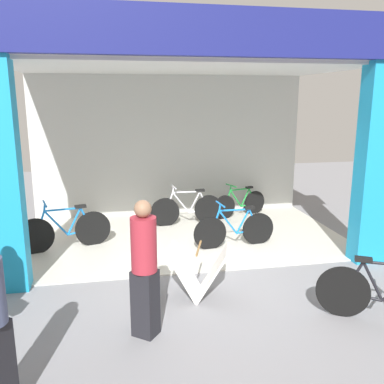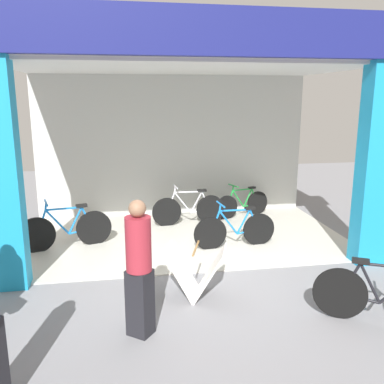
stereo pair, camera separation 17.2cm
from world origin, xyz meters
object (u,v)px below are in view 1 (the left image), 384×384
object	(u,v)px
sandwich_board_sign	(199,272)
pedestrian_3	(144,269)
bicycle_inside_0	(187,209)
bicycle_inside_3	(240,204)
bicycle_inside_1	(65,230)
bicycle_inside_2	(235,229)

from	to	relation	value
sandwich_board_sign	pedestrian_3	xyz separation A→B (m)	(-0.83, -0.85, 0.48)
pedestrian_3	bicycle_inside_0	bearing A→B (deg)	73.26
bicycle_inside_0	bicycle_inside_3	world-z (taller)	bicycle_inside_0
bicycle_inside_0	bicycle_inside_1	distance (m)	2.74
pedestrian_3	bicycle_inside_3	bearing A→B (deg)	60.44
bicycle_inside_0	bicycle_inside_2	distance (m)	1.69
bicycle_inside_2	sandwich_board_sign	size ratio (longest dim) A/B	1.63
bicycle_inside_1	pedestrian_3	world-z (taller)	pedestrian_3
bicycle_inside_1	bicycle_inside_2	bearing A→B (deg)	-8.41
bicycle_inside_2	bicycle_inside_3	world-z (taller)	bicycle_inside_2
bicycle_inside_1	pedestrian_3	xyz separation A→B (m)	(1.24, -3.14, 0.47)
bicycle_inside_3	sandwich_board_sign	size ratio (longest dim) A/B	1.42
bicycle_inside_0	pedestrian_3	size ratio (longest dim) A/B	0.98
bicycle_inside_3	pedestrian_3	size ratio (longest dim) A/B	0.83
bicycle_inside_0	sandwich_board_sign	xyz separation A→B (m)	(-0.45, -3.38, 0.01)
bicycle_inside_2	bicycle_inside_3	xyz separation A→B (m)	(0.72, 1.96, -0.03)
bicycle_inside_0	pedestrian_3	world-z (taller)	pedestrian_3
bicycle_inside_1	bicycle_inside_2	world-z (taller)	bicycle_inside_1
bicycle_inside_2	sandwich_board_sign	distance (m)	2.11
bicycle_inside_1	bicycle_inside_3	world-z (taller)	bicycle_inside_1
bicycle_inside_1	pedestrian_3	size ratio (longest dim) A/B	1.00
bicycle_inside_1	bicycle_inside_2	xyz separation A→B (m)	(3.15, -0.47, -0.02)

